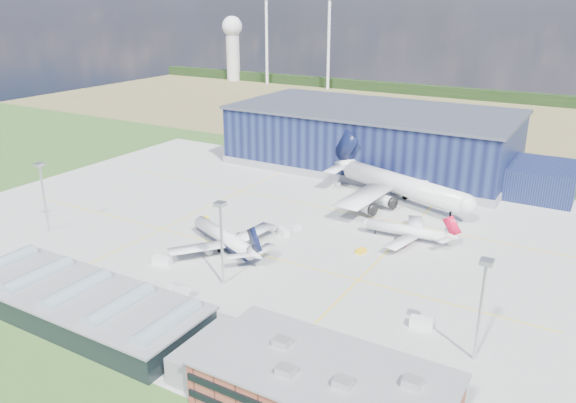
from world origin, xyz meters
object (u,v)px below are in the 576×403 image
object	(u,v)px
light_mast_west	(42,186)
airliner_red	(406,225)
airliner_widebody	(403,175)
gse_van_c	(422,323)
gse_tug_a	(203,219)
airstair	(178,295)
light_mast_center	(221,230)
car_a	(447,385)
ops_building	(324,389)
light_mast_east	(483,294)
gse_tug_b	(361,251)
airliner_navy	(224,230)
gse_van_b	(283,232)
hangar	(378,141)
gse_van_a	(162,261)
car_b	(351,373)
gse_cart_b	(338,183)
gse_cart_a	(298,228)

from	to	relation	value
light_mast_west	airliner_red	size ratio (longest dim) A/B	0.73
airliner_widebody	gse_van_c	size ratio (longest dim) A/B	13.10
gse_tug_a	airstair	distance (m)	54.04
light_mast_center	car_a	bearing A→B (deg)	-10.92
gse_tug_a	gse_van_c	size ratio (longest dim) A/B	0.64
ops_building	light_mast_center	bearing A→B (deg)	146.31
light_mast_west	light_mast_east	xyz separation A→B (m)	(135.00, 0.00, 0.00)
gse_tug_b	airliner_navy	bearing A→B (deg)	-139.15
gse_tug_a	gse_van_c	distance (m)	88.66
ops_building	light_mast_east	world-z (taller)	light_mast_east
light_mast_center	car_a	distance (m)	65.51
car_a	light_mast_center	bearing A→B (deg)	66.68
ops_building	gse_van_b	bearing A→B (deg)	126.09
gse_tug_a	car_a	bearing A→B (deg)	-13.31
hangar	ops_building	size ratio (longest dim) A/B	3.15
gse_van_a	gse_van_c	world-z (taller)	gse_van_c
light_mast_east	car_b	size ratio (longest dim) A/B	6.37
light_mast_center	gse_van_b	world-z (taller)	light_mast_center
gse_cart_b	gse_van_c	size ratio (longest dim) A/B	0.51
hangar	gse_cart_b	xyz separation A→B (m)	(-3.55, -32.80, -11.05)
gse_cart_b	hangar	bearing A→B (deg)	45.35
hangar	airstair	xyz separation A→B (m)	(3.12, -137.98, -9.87)
gse_van_a	airliner_widebody	bearing A→B (deg)	-36.51
airliner_widebody	gse_cart_a	world-z (taller)	airliner_widebody
gse_cart_a	gse_van_b	distance (m)	6.50
light_mast_east	gse_tug_b	xyz separation A→B (m)	(-41.35, 36.06, -14.76)
airliner_navy	gse_cart_b	distance (m)	74.24
gse_tug_b	gse_van_a	size ratio (longest dim) A/B	0.57
gse_van_b	gse_van_c	bearing A→B (deg)	-90.11
light_mast_center	car_b	xyz separation A→B (m)	(45.02, -18.00, -14.84)
light_mast_west	gse_tug_b	distance (m)	101.43
gse_tug_a	gse_tug_b	bearing A→B (deg)	15.30
light_mast_center	gse_van_c	distance (m)	54.00
airliner_navy	ops_building	bearing A→B (deg)	163.01
ops_building	gse_cart_b	size ratio (longest dim) A/B	17.51
light_mast_west	gse_van_a	xyz separation A→B (m)	(48.14, 0.41, -14.24)
airliner_navy	airstair	distance (m)	32.73
gse_van_c	car_b	bearing A→B (deg)	158.20
light_mast_center	gse_cart_b	distance (m)	93.81
airliner_red	airliner_widebody	xyz separation A→B (m)	(-12.39, 31.17, 5.92)
gse_tug_a	gse_van_a	world-z (taller)	gse_van_a
gse_tug_a	gse_van_b	bearing A→B (deg)	18.46
airliner_navy	gse_van_a	size ratio (longest dim) A/B	6.91
ops_building	airliner_red	distance (m)	83.08
light_mast_west	gse_cart_b	size ratio (longest dim) A/B	8.76
gse_van_b	car_a	bearing A→B (deg)	-97.59
car_a	gse_cart_b	bearing A→B (deg)	22.79
gse_van_c	car_b	distance (m)	24.92
gse_tug_b	car_b	bearing A→B (deg)	-53.81
airliner_navy	car_b	distance (m)	68.50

